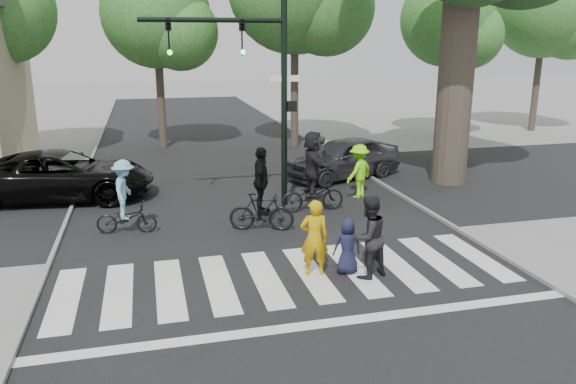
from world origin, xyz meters
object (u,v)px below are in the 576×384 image
object	(u,v)px
pedestrian_child	(347,246)
cyclist_right	(313,176)
cyclist_mid	(261,197)
pedestrian_adult	(368,237)
car_grey	(343,158)
car_suv	(62,176)
pedestrian_woman	(314,238)
traffic_signal	(255,75)
cyclist_left	(125,202)

from	to	relation	value
pedestrian_child	cyclist_right	world-z (taller)	cyclist_right
cyclist_mid	pedestrian_adult	bearing A→B (deg)	-65.78
cyclist_right	car_grey	world-z (taller)	cyclist_right
pedestrian_child	pedestrian_adult	world-z (taller)	pedestrian_adult
pedestrian_child	cyclist_mid	world-z (taller)	cyclist_mid
car_suv	pedestrian_woman	bearing A→B (deg)	-135.05
traffic_signal	cyclist_mid	distance (m)	3.69
pedestrian_child	car_suv	world-z (taller)	car_suv
pedestrian_woman	cyclist_mid	bearing A→B (deg)	-72.56
cyclist_mid	car_suv	world-z (taller)	cyclist_mid
car_suv	car_grey	world-z (taller)	car_suv
cyclist_left	car_grey	distance (m)	8.67
cyclist_left	cyclist_right	world-z (taller)	cyclist_right
traffic_signal	pedestrian_woman	bearing A→B (deg)	-87.87
traffic_signal	cyclist_right	bearing A→B (deg)	-28.82
pedestrian_adult	cyclist_mid	distance (m)	3.82
pedestrian_woman	car_grey	size ratio (longest dim) A/B	0.38
cyclist_right	car_grey	distance (m)	4.32
cyclist_mid	car_grey	bearing A→B (deg)	50.86
car_grey	pedestrian_woman	bearing A→B (deg)	-43.55
cyclist_left	cyclist_right	distance (m)	5.29
pedestrian_adult	cyclist_mid	world-z (taller)	cyclist_mid
pedestrian_woman	cyclist_right	world-z (taller)	cyclist_right
pedestrian_woman	cyclist_right	distance (m)	4.63
pedestrian_woman	pedestrian_adult	xyz separation A→B (m)	(1.07, -0.39, 0.06)
traffic_signal	car_suv	world-z (taller)	traffic_signal
pedestrian_child	cyclist_right	bearing A→B (deg)	-93.65
cyclist_left	car_suv	bearing A→B (deg)	117.63
traffic_signal	cyclist_left	world-z (taller)	traffic_signal
cyclist_left	cyclist_right	bearing A→B (deg)	7.30
car_suv	cyclist_right	bearing A→B (deg)	-106.63
pedestrian_woman	cyclist_mid	world-z (taller)	cyclist_mid
traffic_signal	car_suv	xyz separation A→B (m)	(-5.75, 2.33, -3.13)
pedestrian_adult	car_grey	size ratio (longest dim) A/B	0.41
pedestrian_woman	pedestrian_child	xyz separation A→B (m)	(0.71, -0.10, -0.21)
cyclist_right	car_suv	xyz separation A→B (m)	(-7.24, 3.15, -0.29)
pedestrian_woman	cyclist_mid	xyz separation A→B (m)	(-0.50, 3.10, 0.08)
cyclist_right	pedestrian_adult	bearing A→B (deg)	-92.75
pedestrian_woman	pedestrian_adult	bearing A→B (deg)	168.26
car_suv	car_grey	xyz separation A→B (m)	(9.51, 0.52, -0.02)
pedestrian_woman	car_suv	bearing A→B (deg)	-43.67
car_suv	car_grey	bearing A→B (deg)	-80.04
cyclist_left	cyclist_mid	xyz separation A→B (m)	(3.44, -0.66, 0.07)
cyclist_left	car_suv	xyz separation A→B (m)	(-2.00, 3.82, -0.08)
cyclist_left	car_suv	distance (m)	4.31
pedestrian_adult	cyclist_left	distance (m)	6.51
traffic_signal	car_grey	size ratio (longest dim) A/B	1.36
car_suv	traffic_signal	bearing A→B (deg)	-105.17
cyclist_left	cyclist_mid	size ratio (longest dim) A/B	0.87
pedestrian_adult	cyclist_mid	size ratio (longest dim) A/B	0.80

